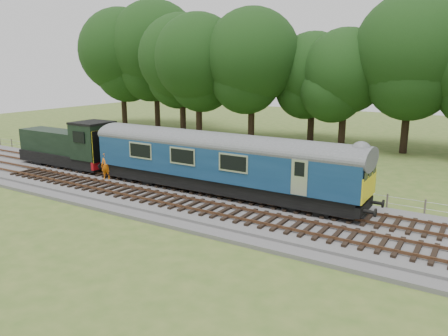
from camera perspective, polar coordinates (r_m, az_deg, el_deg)
The scene contains 9 objects.
ground at distance 25.62m, azimuth 0.42°, elevation -5.27°, with size 120.00×120.00×0.00m, color #426224.
ballast at distance 25.57m, azimuth 0.42°, elevation -4.90°, with size 70.00×7.00×0.35m, color #4C4C4F.
track_north at distance 26.64m, azimuth 2.00°, elevation -3.60°, with size 67.20×2.40×0.21m.
track_south at distance 24.21m, azimuth -1.56°, elevation -5.36°, with size 67.20×2.40×0.21m.
fence at distance 29.38m, azimuth 5.02°, elevation -2.88°, with size 64.00×0.12×1.00m, color #6B6054, non-canonical shape.
tree_line at distance 45.30m, azimuth 15.13°, elevation 2.45°, with size 70.00×8.00×18.00m, color black, non-canonical shape.
dmu_railcar at distance 26.79m, azimuth -0.53°, elevation 1.34°, with size 18.05×2.86×3.88m.
shunter_loco at distance 36.21m, azimuth -19.50°, elevation 2.69°, with size 8.91×2.60×3.38m.
worker at distance 31.53m, azimuth -15.14°, elevation 0.28°, with size 0.70×0.46×1.92m, color orange.
Camera 1 is at (12.68, -20.72, 8.15)m, focal length 35.00 mm.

